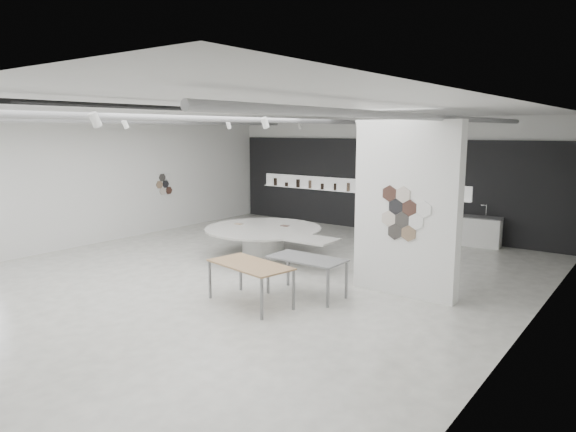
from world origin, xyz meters
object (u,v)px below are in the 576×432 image
Objects in this scene: display_island at (265,238)px; kitchen_counter at (474,231)px; partition_column at (406,209)px; sample_table_wood at (250,267)px; sample_table_stone at (307,261)px.

kitchen_counter reaches higher than display_island.
partition_column is 0.89× the size of display_island.
sample_table_stone is at bearing 60.79° from sample_table_wood.
sample_table_wood is 8.15m from kitchen_counter.
sample_table_wood is (2.22, -3.13, 0.24)m from display_island.
partition_column is at bearing 40.72° from sample_table_stone.
sample_table_wood is at bearing -119.21° from sample_table_stone.
sample_table_stone is at bearing -37.26° from display_island.
sample_table_wood reaches higher than sample_table_stone.
kitchen_counter is at bearing 92.91° from partition_column.
sample_table_stone is 6.98m from kitchen_counter.
partition_column is at bearing -92.99° from kitchen_counter.
partition_column is 2.25× the size of kitchen_counter.
partition_column reaches higher than sample_table_stone.
sample_table_stone is (0.60, 1.07, -0.02)m from sample_table_wood.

